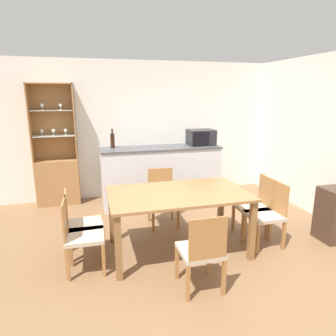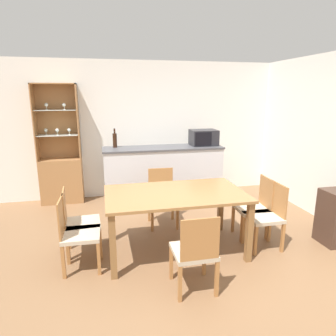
% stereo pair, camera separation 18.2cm
% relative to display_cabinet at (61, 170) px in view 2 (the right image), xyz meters
% --- Properties ---
extents(ground_plane, '(18.00, 18.00, 0.00)m').
position_rel_display_cabinet_xyz_m(ground_plane, '(1.55, -2.44, -0.60)').
color(ground_plane, brown).
extents(wall_back, '(6.80, 0.06, 2.55)m').
position_rel_display_cabinet_xyz_m(wall_back, '(1.55, 0.19, 0.67)').
color(wall_back, white).
rests_on(wall_back, ground_plane).
extents(kitchen_counter, '(2.09, 0.56, 1.05)m').
position_rel_display_cabinet_xyz_m(kitchen_counter, '(1.79, -0.51, -0.08)').
color(kitchen_counter, silver).
rests_on(kitchen_counter, ground_plane).
extents(display_cabinet, '(0.74, 0.33, 2.12)m').
position_rel_display_cabinet_xyz_m(display_cabinet, '(0.00, 0.00, 0.00)').
color(display_cabinet, '#A37042').
rests_on(display_cabinet, ground_plane).
extents(dining_table, '(1.69, 1.00, 0.78)m').
position_rel_display_cabinet_xyz_m(dining_table, '(1.60, -2.18, 0.08)').
color(dining_table, olive).
rests_on(dining_table, ground_plane).
extents(dining_chair_side_right_near, '(0.41, 0.41, 0.85)m').
position_rel_display_cabinet_xyz_m(dining_chair_side_right_near, '(2.76, -2.33, -0.18)').
color(dining_chair_side_right_near, '#C1B299').
rests_on(dining_chair_side_right_near, ground_plane).
extents(dining_chair_head_far, '(0.43, 0.43, 0.85)m').
position_rel_display_cabinet_xyz_m(dining_chair_head_far, '(1.60, -1.36, -0.18)').
color(dining_chair_head_far, '#C1B299').
rests_on(dining_chair_head_far, ground_plane).
extents(dining_chair_side_right_far, '(0.44, 0.44, 0.85)m').
position_rel_display_cabinet_xyz_m(dining_chair_side_right_far, '(2.76, -2.04, -0.18)').
color(dining_chair_side_right_far, '#C1B299').
rests_on(dining_chair_side_right_far, ground_plane).
extents(dining_chair_side_left_near, '(0.42, 0.42, 0.85)m').
position_rel_display_cabinet_xyz_m(dining_chair_side_left_near, '(0.43, -2.33, -0.18)').
color(dining_chair_side_left_near, '#C1B299').
rests_on(dining_chair_side_left_near, ground_plane).
extents(dining_chair_head_near, '(0.41, 0.41, 0.85)m').
position_rel_display_cabinet_xyz_m(dining_chair_head_near, '(1.60, -3.00, -0.18)').
color(dining_chair_head_near, '#C1B299').
rests_on(dining_chair_head_near, ground_plane).
extents(dining_chair_side_left_far, '(0.44, 0.44, 0.85)m').
position_rel_display_cabinet_xyz_m(dining_chair_side_left_far, '(0.43, -2.04, -0.18)').
color(dining_chair_side_left_far, '#C1B299').
rests_on(dining_chair_side_left_far, ground_plane).
extents(microwave, '(0.47, 0.37, 0.28)m').
position_rel_display_cabinet_xyz_m(microwave, '(2.54, -0.47, 0.58)').
color(microwave, '#232328').
rests_on(microwave, kitchen_counter).
extents(wine_bottle, '(0.07, 0.07, 0.33)m').
position_rel_display_cabinet_xyz_m(wine_bottle, '(0.97, -0.37, 0.57)').
color(wine_bottle, black).
rests_on(wine_bottle, kitchen_counter).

